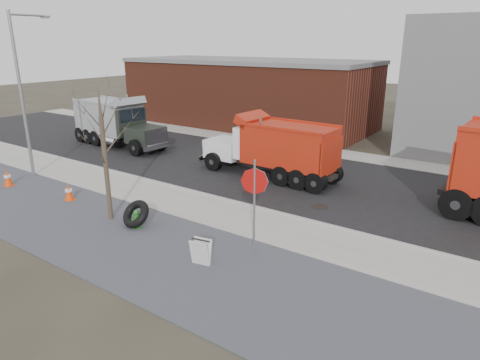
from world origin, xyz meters
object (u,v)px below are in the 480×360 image
Objects in this scene: fire_hydrant at (137,220)px; sandwich_board at (201,252)px; truck_tire at (136,214)px; stop_sign at (254,192)px; dump_truck_red_b at (274,147)px; dump_truck_grey at (116,121)px.

fire_hydrant is 0.86× the size of sandwich_board.
fire_hydrant is at bearing -37.44° from truck_tire.
fire_hydrant is at bearing 156.72° from sandwich_board.
truck_tire is 5.12m from stop_sign.
stop_sign reaches higher than fire_hydrant.
dump_truck_grey is (-11.95, 0.09, 0.06)m from dump_truck_red_b.
fire_hydrant is 0.24m from truck_tire.
sandwich_board is at bearing 4.40° from fire_hydrant.
fire_hydrant is 0.10× the size of dump_truck_grey.
stop_sign is at bearing 118.30° from dump_truck_red_b.
stop_sign is (4.66, 0.80, 1.81)m from fire_hydrant.
dump_truck_grey is (-10.98, 8.34, 1.33)m from fire_hydrant.
stop_sign is at bearing -21.25° from dump_truck_grey.
sandwich_board is at bearing 108.99° from dump_truck_red_b.
dump_truck_grey reaches higher than sandwich_board.
dump_truck_red_b is (0.97, 8.25, 1.27)m from fire_hydrant.
truck_tire reaches higher than sandwich_board.
truck_tire is at bearing 84.20° from dump_truck_red_b.
dump_truck_grey is at bearing 136.59° from sandwich_board.
dump_truck_grey is at bearing 1.51° from dump_truck_red_b.
truck_tire is 0.16× the size of dump_truck_red_b.
sandwich_board is (3.87, -0.87, -0.04)m from truck_tire.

